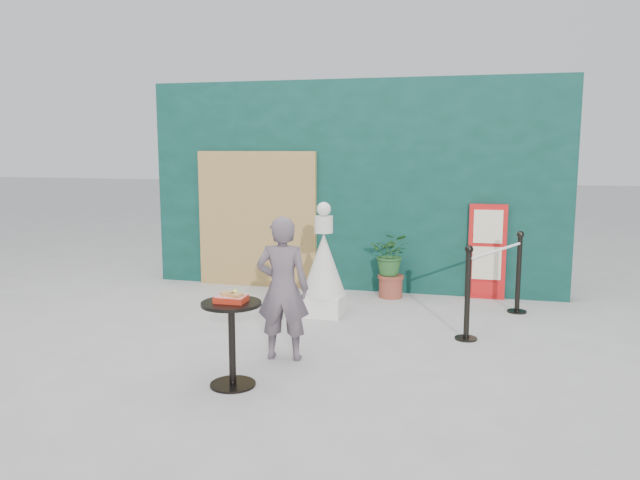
{
  "coord_description": "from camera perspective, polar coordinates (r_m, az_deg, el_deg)",
  "views": [
    {
      "loc": [
        1.74,
        -5.69,
        2.07
      ],
      "look_at": [
        0.0,
        1.2,
        1.0
      ],
      "focal_mm": 35.0,
      "sensor_mm": 36.0,
      "label": 1
    }
  ],
  "objects": [
    {
      "name": "stanchion_barrier",
      "position": [
        7.53,
        15.7,
        -3.84
      ],
      "size": [
        0.84,
        1.54,
        1.03
      ],
      "color": "black",
      "rests_on": "ground"
    },
    {
      "name": "ground",
      "position": [
        6.3,
        -2.72,
        -10.64
      ],
      "size": [
        60.0,
        60.0,
        0.0
      ],
      "primitive_type": "plane",
      "color": "#ADAAA5",
      "rests_on": "ground"
    },
    {
      "name": "back_wall",
      "position": [
        9.03,
        3.04,
        4.94
      ],
      "size": [
        6.0,
        0.3,
        3.0
      ],
      "primitive_type": "cube",
      "color": "#0A3127",
      "rests_on": "ground"
    },
    {
      "name": "cafe_table",
      "position": [
        5.49,
        -8.07,
        -8.18
      ],
      "size": [
        0.52,
        0.52,
        0.75
      ],
      "color": "black",
      "rests_on": "ground"
    },
    {
      "name": "statue",
      "position": [
        7.66,
        0.34,
        -2.71
      ],
      "size": [
        0.55,
        0.55,
        1.4
      ],
      "color": "white",
      "rests_on": "ground"
    },
    {
      "name": "bamboo_fence",
      "position": [
        9.24,
        -5.79,
        1.88
      ],
      "size": [
        1.8,
        0.08,
        2.0
      ],
      "primitive_type": "cube",
      "color": "tan",
      "rests_on": "ground"
    },
    {
      "name": "food_basket",
      "position": [
        5.41,
        -8.11,
        -5.25
      ],
      "size": [
        0.26,
        0.19,
        0.11
      ],
      "color": "red",
      "rests_on": "cafe_table"
    },
    {
      "name": "planter",
      "position": [
        8.61,
        6.51,
        -1.84
      ],
      "size": [
        0.53,
        0.46,
        0.9
      ],
      "color": "brown",
      "rests_on": "ground"
    },
    {
      "name": "menu_board",
      "position": [
        8.76,
        15.03,
        -1.05
      ],
      "size": [
        0.5,
        0.07,
        1.3
      ],
      "color": "red",
      "rests_on": "ground"
    },
    {
      "name": "woman",
      "position": [
        6.07,
        -3.43,
        -4.43
      ],
      "size": [
        0.55,
        0.39,
        1.41
      ],
      "primitive_type": "imported",
      "rotation": [
        0.0,
        0.0,
        3.26
      ],
      "color": "#62545D",
      "rests_on": "ground"
    }
  ]
}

